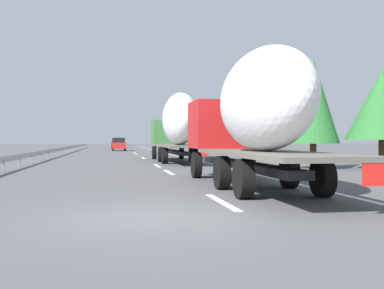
# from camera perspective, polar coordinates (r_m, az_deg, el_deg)

# --- Properties ---
(ground_plane) EXTENTS (260.00, 260.00, 0.00)m
(ground_plane) POSITION_cam_1_polar(r_m,az_deg,el_deg) (49.35, -8.73, -1.23)
(ground_plane) COLOR #4C4C4F
(lane_stripe_0) EXTENTS (3.20, 0.20, 0.01)m
(lane_stripe_0) POSITION_cam_1_polar(r_m,az_deg,el_deg) (11.74, 3.64, -6.95)
(lane_stripe_0) COLOR white
(lane_stripe_0) RESTS_ON ground_plane
(lane_stripe_1) EXTENTS (3.20, 0.20, 0.01)m
(lane_stripe_1) POSITION_cam_1_polar(r_m,az_deg,el_deg) (22.35, -2.82, -3.37)
(lane_stripe_1) COLOR white
(lane_stripe_1) RESTS_ON ground_plane
(lane_stripe_2) EXTENTS (3.20, 0.20, 0.01)m
(lane_stripe_2) POSITION_cam_1_polar(r_m,az_deg,el_deg) (27.96, -4.22, -2.58)
(lane_stripe_2) COLOR white
(lane_stripe_2) RESTS_ON ground_plane
(lane_stripe_3) EXTENTS (3.20, 0.20, 0.01)m
(lane_stripe_3) POSITION_cam_1_polar(r_m,az_deg,el_deg) (40.14, -5.92, -1.63)
(lane_stripe_3) COLOR white
(lane_stripe_3) RESTS_ON ground_plane
(lane_stripe_4) EXTENTS (3.20, 0.20, 0.01)m
(lane_stripe_4) POSITION_cam_1_polar(r_m,az_deg,el_deg) (51.67, -6.78, -1.14)
(lane_stripe_4) COLOR white
(lane_stripe_4) RESTS_ON ground_plane
(lane_stripe_5) EXTENTS (3.20, 0.20, 0.01)m
(lane_stripe_5) POSITION_cam_1_polar(r_m,az_deg,el_deg) (56.34, -7.03, -1.00)
(lane_stripe_5) COLOR white
(lane_stripe_5) RESTS_ON ground_plane
(lane_stripe_6) EXTENTS (3.20, 0.20, 0.01)m
(lane_stripe_6) POSITION_cam_1_polar(r_m,az_deg,el_deg) (69.12, -7.54, -0.71)
(lane_stripe_6) COLOR white
(lane_stripe_6) RESTS_ON ground_plane
(lane_stripe_7) EXTENTS (3.20, 0.20, 0.01)m
(lane_stripe_7) POSITION_cam_1_polar(r_m,az_deg,el_deg) (75.46, -7.73, -0.60)
(lane_stripe_7) COLOR white
(lane_stripe_7) RESTS_ON ground_plane
(lane_stripe_8) EXTENTS (3.20, 0.20, 0.01)m
(lane_stripe_8) POSITION_cam_1_polar(r_m,az_deg,el_deg) (86.26, -7.98, -0.46)
(lane_stripe_8) COLOR white
(lane_stripe_8) RESTS_ON ground_plane
(edge_line_right) EXTENTS (110.00, 0.20, 0.01)m
(edge_line_right) POSITION_cam_1_polar(r_m,az_deg,el_deg) (54.72, -3.06, -1.04)
(edge_line_right) COLOR white
(edge_line_right) RESTS_ON ground_plane
(truck_lead) EXTENTS (14.01, 2.55, 4.65)m
(truck_lead) POSITION_cam_1_polar(r_m,az_deg,el_deg) (32.57, -1.83, 2.40)
(truck_lead) COLOR #387038
(truck_lead) RESTS_ON ground_plane
(truck_trailing) EXTENTS (12.52, 2.55, 4.27)m
(truck_trailing) POSITION_cam_1_polar(r_m,az_deg,el_deg) (15.30, 7.36, 3.86)
(truck_trailing) COLOR #B21919
(truck_trailing) RESTS_ON ground_plane
(car_red_compact) EXTENTS (4.32, 1.89, 1.84)m
(car_red_compact) POSITION_cam_1_polar(r_m,az_deg,el_deg) (67.35, -8.84, 0.04)
(car_red_compact) COLOR red
(car_red_compact) RESTS_ON ground_plane
(car_black_suv) EXTENTS (4.74, 1.86, 1.79)m
(car_black_suv) POSITION_cam_1_polar(r_m,az_deg,el_deg) (84.03, -9.10, 0.14)
(car_black_suv) COLOR black
(car_black_suv) RESTS_ON ground_plane
(road_sign) EXTENTS (0.10, 0.90, 3.49)m
(road_sign) POSITION_cam_1_polar(r_m,az_deg,el_deg) (53.52, -1.61, 1.49)
(road_sign) COLOR gray
(road_sign) RESTS_ON ground_plane
(tree_0) EXTENTS (3.82, 3.82, 5.22)m
(tree_0) POSITION_cam_1_polar(r_m,az_deg,el_deg) (26.53, 22.06, 4.48)
(tree_0) COLOR #472D19
(tree_0) RESTS_ON ground_plane
(tree_1) EXTENTS (3.10, 3.10, 6.20)m
(tree_1) POSITION_cam_1_polar(r_m,az_deg,el_deg) (38.98, 6.37, 4.05)
(tree_1) COLOR #472D19
(tree_1) RESTS_ON ground_plane
(tree_2) EXTENTS (2.76, 2.76, 5.86)m
(tree_2) POSITION_cam_1_polar(r_m,az_deg,el_deg) (26.02, 14.47, 5.07)
(tree_2) COLOR #472D19
(tree_2) RESTS_ON ground_plane
(tree_3) EXTENTS (2.42, 2.42, 6.38)m
(tree_3) POSITION_cam_1_polar(r_m,az_deg,el_deg) (58.77, 0.70, 2.87)
(tree_3) COLOR #472D19
(tree_3) RESTS_ON ground_plane
(guardrail_median) EXTENTS (94.00, 0.10, 0.76)m
(guardrail_median) POSITION_cam_1_polar(r_m,az_deg,el_deg) (52.58, -15.34, -0.50)
(guardrail_median) COLOR #9EA0A5
(guardrail_median) RESTS_ON ground_plane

